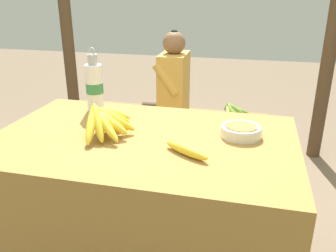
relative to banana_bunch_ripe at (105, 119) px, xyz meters
name	(u,v)px	position (x,y,z in m)	size (l,w,h in m)	color
market_counter	(145,209)	(0.17, 0.01, -0.45)	(1.32, 0.84, 0.75)	olive
banana_bunch_ripe	(105,119)	(0.00, 0.00, 0.00)	(0.22, 0.35, 0.15)	#4C381E
serving_bowl	(241,131)	(0.58, 0.12, -0.04)	(0.18, 0.18, 0.05)	silver
water_bottle	(95,86)	(-0.18, 0.30, 0.06)	(0.09, 0.09, 0.33)	white
loose_banana_front	(187,150)	(0.39, -0.12, -0.05)	(0.20, 0.15, 0.04)	yellow
wooden_bench	(179,121)	(0.05, 1.32, -0.49)	(1.42, 0.32, 0.41)	brown
seated_vendor	(168,89)	(-0.04, 1.29, -0.22)	(0.41, 0.39, 1.07)	#473828
banana_bunch_green	(233,110)	(0.48, 1.32, -0.36)	(0.21, 0.31, 0.13)	#4C381E
support_post_near	(65,15)	(-1.08, 1.67, 0.30)	(0.11, 0.11, 2.25)	#4C3823
support_post_far	(335,21)	(1.17, 1.67, 0.30)	(0.11, 0.11, 2.25)	#4C3823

